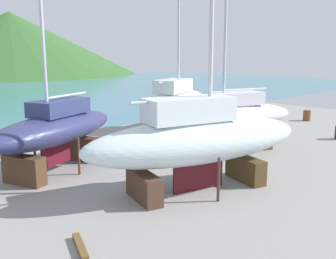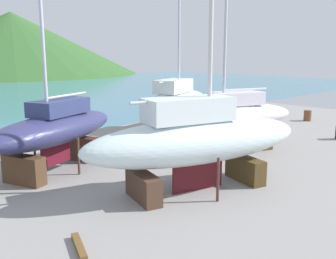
# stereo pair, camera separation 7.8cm
# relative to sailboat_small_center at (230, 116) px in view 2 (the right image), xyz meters

# --- Properties ---
(ground_plane) EXTENTS (44.27, 44.27, 0.00)m
(ground_plane) POSITION_rel_sailboat_small_center_xyz_m (-0.25, 0.01, -2.11)
(ground_plane) COLOR gray
(headland_hill) EXTENTS (136.84, 136.84, 33.89)m
(headland_hill) POSITION_rel_sailboat_small_center_xyz_m (27.15, 94.23, -2.11)
(headland_hill) COLOR #33602C
(headland_hill) RESTS_ON ground
(sailboat_small_center) EXTENTS (9.14, 5.76, 14.08)m
(sailboat_small_center) POSITION_rel_sailboat_small_center_xyz_m (0.00, 0.00, 0.00)
(sailboat_small_center) COLOR #493D2D
(sailboat_small_center) RESTS_ON ground
(sailboat_large_starboard) EXTENTS (10.71, 5.61, 17.69)m
(sailboat_large_starboard) POSITION_rel_sailboat_small_center_xyz_m (-6.75, -3.26, 0.20)
(sailboat_large_starboard) COLOR #48371A
(sailboat_large_starboard) RESTS_ON ground
(sailboat_mid_port) EXTENTS (10.14, 5.95, 14.88)m
(sailboat_mid_port) POSITION_rel_sailboat_small_center_xyz_m (2.35, 6.83, 0.01)
(sailboat_mid_port) COLOR brown
(sailboat_mid_port) RESTS_ON ground
(sailboat_far_slipway) EXTENTS (9.01, 5.44, 12.83)m
(sailboat_far_slipway) POSITION_rel_sailboat_small_center_xyz_m (-9.66, 3.59, 0.03)
(sailboat_far_slipway) COLOR #4E3421
(sailboat_far_slipway) RESTS_ON ground
(worker) EXTENTS (0.41, 0.50, 1.70)m
(worker) POSITION_rel_sailboat_small_center_xyz_m (1.70, 4.95, -1.23)
(worker) COLOR #3C7B4A
(worker) RESTS_ON ground
(barrel_tipped_left) EXTENTS (0.81, 0.81, 0.93)m
(barrel_tipped_left) POSITION_rel_sailboat_small_center_xyz_m (13.23, 1.26, -1.64)
(barrel_tipped_left) COLOR brown
(barrel_tipped_left) RESTS_ON ground
(barrel_rust_far) EXTENTS (0.65, 0.65, 0.82)m
(barrel_rust_far) POSITION_rel_sailboat_small_center_xyz_m (7.08, 4.06, -1.70)
(barrel_rust_far) COLOR #262E27
(barrel_rust_far) RESTS_ON ground
(barrel_tipped_center) EXTENTS (0.83, 0.83, 0.94)m
(barrel_tipped_center) POSITION_rel_sailboat_small_center_xyz_m (10.93, 3.91, -1.64)
(barrel_tipped_center) COLOR olive
(barrel_tipped_center) RESTS_ON ground
(timber_long_aft) EXTENTS (0.81, 1.58, 0.18)m
(timber_long_aft) POSITION_rel_sailboat_small_center_xyz_m (-13.19, -4.12, -2.02)
(timber_long_aft) COLOR brown
(timber_long_aft) RESTS_ON ground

